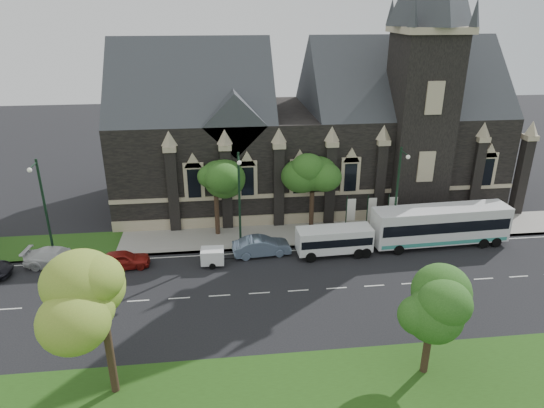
{
  "coord_description": "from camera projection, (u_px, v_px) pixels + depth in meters",
  "views": [
    {
      "loc": [
        -5.62,
        -31.11,
        20.2
      ],
      "look_at": [
        -1.33,
        6.0,
        4.79
      ],
      "focal_mm": 31.81,
      "sensor_mm": 36.0,
      "label": 1
    }
  ],
  "objects": [
    {
      "name": "banner_flag_left",
      "position": [
        349.0,
        212.0,
        44.89
      ],
      "size": [
        0.9,
        0.1,
        4.0
      ],
      "color": "black",
      "rests_on": "ground"
    },
    {
      "name": "sedan",
      "position": [
        262.0,
        246.0,
        41.88
      ],
      "size": [
        5.17,
        2.23,
        1.66
      ],
      "primitive_type": "imported",
      "rotation": [
        0.0,
        0.0,
        1.67
      ],
      "color": "#7187A4",
      "rests_on": "ground"
    },
    {
      "name": "tree_park_east",
      "position": [
        435.0,
        304.0,
        27.2
      ],
      "size": [
        3.4,
        3.4,
        6.28
      ],
      "color": "black",
      "rests_on": "ground"
    },
    {
      "name": "tree_park_near",
      "position": [
        106.0,
        291.0,
        25.12
      ],
      "size": [
        4.42,
        4.42,
        8.56
      ],
      "color": "black",
      "rests_on": "ground"
    },
    {
      "name": "tree_walk_right",
      "position": [
        315.0,
        173.0,
        44.83
      ],
      "size": [
        4.08,
        4.08,
        7.8
      ],
      "color": "black",
      "rests_on": "ground"
    },
    {
      "name": "street_lamp_mid",
      "position": [
        239.0,
        197.0,
        41.01
      ],
      "size": [
        0.36,
        1.88,
        9.0
      ],
      "color": "black",
      "rests_on": "ground"
    },
    {
      "name": "street_lamp_far",
      "position": [
        44.0,
        205.0,
        39.31
      ],
      "size": [
        0.36,
        1.88,
        9.0
      ],
      "color": "black",
      "rests_on": "ground"
    },
    {
      "name": "tour_coach",
      "position": [
        440.0,
        225.0,
        43.29
      ],
      "size": [
        12.46,
        3.3,
        3.6
      ],
      "rotation": [
        0.0,
        0.0,
        0.04
      ],
      "color": "silver",
      "rests_on": "ground"
    },
    {
      "name": "car_far_red",
      "position": [
        122.0,
        260.0,
        39.81
      ],
      "size": [
        4.59,
        2.25,
        1.51
      ],
      "primitive_type": "imported",
      "rotation": [
        0.0,
        0.0,
        1.68
      ],
      "color": "maroon",
      "rests_on": "ground"
    },
    {
      "name": "banner_flag_center",
      "position": [
        370.0,
        211.0,
        45.1
      ],
      "size": [
        0.9,
        0.1,
        4.0
      ],
      "color": "black",
      "rests_on": "ground"
    },
    {
      "name": "car_far_white",
      "position": [
        58.0,
        257.0,
        40.12
      ],
      "size": [
        5.62,
        2.8,
        1.57
      ],
      "primitive_type": "imported",
      "rotation": [
        0.0,
        0.0,
        1.46
      ],
      "color": "silver",
      "rests_on": "ground"
    },
    {
      "name": "sidewalk",
      "position": [
        282.0,
        235.0,
        45.56
      ],
      "size": [
        80.0,
        5.0,
        0.15
      ],
      "primitive_type": "cube",
      "color": "gray",
      "rests_on": "ground"
    },
    {
      "name": "shuttle_bus",
      "position": [
        334.0,
        239.0,
        41.7
      ],
      "size": [
        6.58,
        2.56,
        2.51
      ],
      "rotation": [
        0.0,
        0.0,
        0.04
      ],
      "color": "white",
      "rests_on": "ground"
    },
    {
      "name": "tree_walk_left",
      "position": [
        218.0,
        177.0,
        43.89
      ],
      "size": [
        3.91,
        3.91,
        7.64
      ],
      "color": "black",
      "rests_on": "ground"
    },
    {
      "name": "museum",
      "position": [
        318.0,
        127.0,
        51.54
      ],
      "size": [
        40.0,
        17.7,
        29.9
      ],
      "color": "black",
      "rests_on": "ground"
    },
    {
      "name": "ground",
      "position": [
        298.0,
        291.0,
        36.87
      ],
      "size": [
        160.0,
        160.0,
        0.0
      ],
      "primitive_type": "plane",
      "color": "black",
      "rests_on": "ground"
    },
    {
      "name": "street_lamp_near",
      "position": [
        398.0,
        190.0,
        42.49
      ],
      "size": [
        0.36,
        1.88,
        9.0
      ],
      "color": "black",
      "rests_on": "ground"
    },
    {
      "name": "box_trailer",
      "position": [
        213.0,
        256.0,
        40.23
      ],
      "size": [
        2.79,
        1.64,
        1.47
      ],
      "rotation": [
        0.0,
        0.0,
        -0.04
      ],
      "color": "white",
      "rests_on": "ground"
    },
    {
      "name": "banner_flag_right",
      "position": [
        391.0,
        210.0,
        45.32
      ],
      "size": [
        0.9,
        0.1,
        4.0
      ],
      "color": "black",
      "rests_on": "ground"
    }
  ]
}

